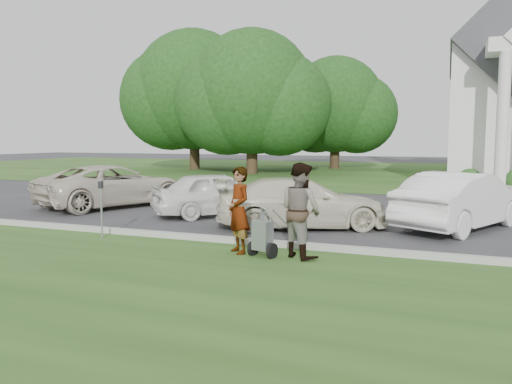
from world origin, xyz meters
The scene contains 15 objects.
ground centered at (0.00, 0.00, 0.00)m, with size 120.00×120.00×0.00m, color #333335.
grass_strip centered at (0.00, -3.00, 0.01)m, with size 80.00×7.00×0.01m, color #284818.
church_lawn centered at (0.00, 27.00, 0.01)m, with size 80.00×30.00×0.01m, color #284818.
curb centered at (0.00, 0.55, 0.07)m, with size 80.00×0.18×0.15m, color #9E9E93.
tree_left centered at (-8.01, 21.99, 5.11)m, with size 10.63×8.40×9.71m.
tree_far centered at (-14.01, 24.99, 5.69)m, with size 11.64×9.20×10.73m.
tree_back centered at (-4.01, 29.99, 4.73)m, with size 9.61×7.60×8.89m.
striping_cart centered at (1.08, -0.43, 0.43)m, with size 0.70×1.15×1.00m.
person_left centered at (0.49, -0.30, 0.90)m, with size 0.66×0.43×1.80m, color #999999.
person_right centered at (1.79, -0.20, 0.96)m, with size 0.93×0.72×1.91m, color #999999.
parking_meter_near centered at (-3.18, -0.05, 0.89)m, with size 0.10×0.09×1.41m.
car_a centered at (-6.56, 4.88, 0.74)m, with size 2.45×5.30×1.47m, color beige.
car_b centered at (-2.13, 4.26, 0.69)m, with size 1.63×4.06×1.38m, color white.
car_c centered at (0.87, 3.16, 0.67)m, with size 1.88×4.63×1.34m, color beige.
car_d centered at (4.88, 4.48, 0.76)m, with size 1.61×4.60×1.52m, color white.
Camera 1 is at (4.50, -9.73, 2.39)m, focal length 35.00 mm.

